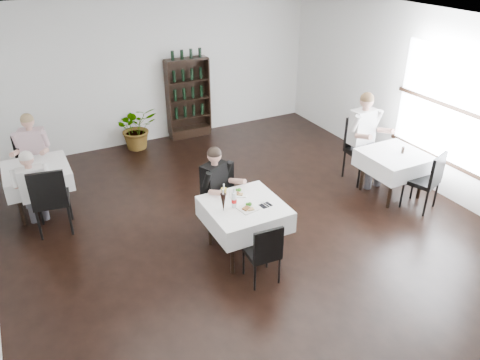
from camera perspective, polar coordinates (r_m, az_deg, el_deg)
name	(u,v)px	position (r m, az deg, el deg)	size (l,w,h in m)	color
room_shell	(265,151)	(6.14, 3.05, 3.51)	(9.00, 9.00, 9.00)	black
window_right	(452,110)	(8.34, 24.46, 7.76)	(0.06, 2.30, 1.85)	white
wine_shelf	(188,99)	(10.26, -6.31, 9.77)	(0.90, 0.28, 1.75)	black
main_table	(244,214)	(6.43, 0.53, -4.13)	(1.03, 1.03, 0.77)	black
left_table	(37,176)	(8.07, -23.49, 0.48)	(0.98, 0.98, 0.77)	black
right_table	(394,162)	(8.28, 18.25, 2.14)	(0.98, 0.98, 0.77)	black
potted_tree	(137,127)	(9.95, -12.48, 6.27)	(0.82, 0.71, 0.91)	#1F551D
main_chair_far	(222,192)	(7.08, -2.20, -1.42)	(0.51, 0.51, 0.98)	black
main_chair_near	(264,251)	(5.95, 2.97, -8.59)	(0.42, 0.43, 0.88)	black
left_chair_far	(29,160)	(8.87, -24.28, 2.28)	(0.48, 0.49, 0.97)	black
left_chair_near	(50,197)	(7.35, -22.13, -1.93)	(0.57, 0.57, 1.09)	black
right_chair_far	(361,145)	(8.68, 14.54, 4.18)	(0.55, 0.56, 1.15)	black
right_chair_near	(428,178)	(8.02, 21.91, 0.25)	(0.59, 0.59, 1.01)	black
diner_main	(219,185)	(6.76, -2.63, -0.62)	(0.62, 0.65, 1.39)	#414048
diner_left_far	(32,150)	(8.50, -23.97, 3.40)	(0.62, 0.66, 1.45)	#414048
diner_left_near	(32,184)	(7.47, -23.98, -0.50)	(0.50, 0.50, 1.34)	#414048
diner_right_far	(366,132)	(8.50, 15.12, 5.72)	(0.63, 0.63, 1.63)	#414048
plate_far	(238,193)	(6.58, -0.30, -1.62)	(0.28, 0.28, 0.07)	white
plate_near	(248,208)	(6.24, 0.96, -3.43)	(0.26, 0.26, 0.07)	white
pilsner_dark	(223,203)	(6.13, -2.05, -2.77)	(0.08, 0.08, 0.33)	black
pilsner_lager	(224,197)	(6.25, -1.96, -2.09)	(0.08, 0.08, 0.34)	#B3952D
coke_bottle	(234,200)	(6.24, -0.73, -2.42)	(0.07, 0.07, 0.28)	silver
napkin_cutlery	(266,205)	(6.34, 3.14, -3.07)	(0.17, 0.17, 0.02)	black
pepper_mill	(403,150)	(8.24, 19.24, 3.46)	(0.05, 0.05, 0.11)	black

